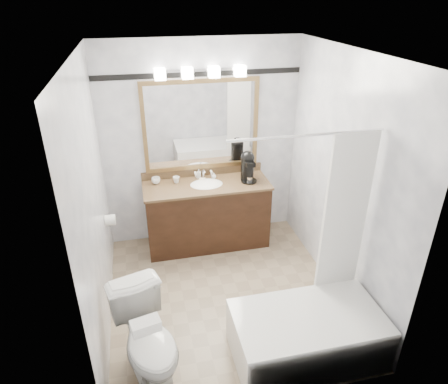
% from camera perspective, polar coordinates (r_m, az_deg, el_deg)
% --- Properties ---
extents(room, '(2.42, 2.62, 2.52)m').
position_cam_1_polar(room, '(3.76, 0.19, 0.02)').
color(room, gray).
rests_on(room, ground).
extents(vanity, '(1.53, 0.58, 0.97)m').
position_cam_1_polar(vanity, '(5.02, -2.43, -3.03)').
color(vanity, black).
rests_on(vanity, ground).
extents(mirror, '(1.40, 0.04, 1.10)m').
position_cam_1_polar(mirror, '(4.83, -3.26, 9.45)').
color(mirror, olive).
rests_on(mirror, room).
extents(vanity_light_bar, '(1.02, 0.14, 0.12)m').
position_cam_1_polar(vanity_light_bar, '(4.63, -3.36, 16.74)').
color(vanity_light_bar, silver).
rests_on(vanity_light_bar, room).
extents(accent_stripe, '(2.40, 0.01, 0.06)m').
position_cam_1_polar(accent_stripe, '(4.70, -3.49, 16.48)').
color(accent_stripe, black).
rests_on(accent_stripe, room).
extents(bathtub, '(1.30, 0.75, 1.96)m').
position_cam_1_polar(bathtub, '(3.81, 12.01, -18.45)').
color(bathtub, white).
rests_on(bathtub, ground).
extents(tp_roll, '(0.11, 0.12, 0.12)m').
position_cam_1_polar(tp_roll, '(4.55, -15.94, -3.88)').
color(tp_roll, white).
rests_on(tp_roll, room).
extents(toilet, '(0.65, 0.88, 0.80)m').
position_cam_1_polar(toilet, '(3.53, -10.69, -20.08)').
color(toilet, white).
rests_on(toilet, ground).
extents(tissue_box, '(0.23, 0.16, 0.08)m').
position_cam_1_polar(tissue_box, '(3.02, -11.12, -18.23)').
color(tissue_box, white).
rests_on(tissue_box, toilet).
extents(coffee_maker, '(0.19, 0.25, 0.37)m').
position_cam_1_polar(coffee_maker, '(4.86, 3.40, 3.81)').
color(coffee_maker, black).
rests_on(coffee_maker, vanity).
extents(cup_left, '(0.13, 0.13, 0.08)m').
position_cam_1_polar(cup_left, '(4.89, -9.71, 1.62)').
color(cup_left, white).
rests_on(cup_left, vanity).
extents(cup_right, '(0.10, 0.10, 0.08)m').
position_cam_1_polar(cup_right, '(4.88, -6.84, 1.75)').
color(cup_right, white).
rests_on(cup_right, vanity).
extents(soap_bottle_a, '(0.06, 0.06, 0.11)m').
position_cam_1_polar(soap_bottle_a, '(4.98, -3.62, 2.65)').
color(soap_bottle_a, white).
rests_on(soap_bottle_a, vanity).
extents(soap_bottle_b, '(0.08, 0.08, 0.07)m').
position_cam_1_polar(soap_bottle_b, '(4.96, -1.47, 2.36)').
color(soap_bottle_b, white).
rests_on(soap_bottle_b, vanity).
extents(soap_bar, '(0.09, 0.07, 0.02)m').
position_cam_1_polar(soap_bar, '(4.93, -3.11, 1.83)').
color(soap_bar, beige).
rests_on(soap_bar, vanity).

